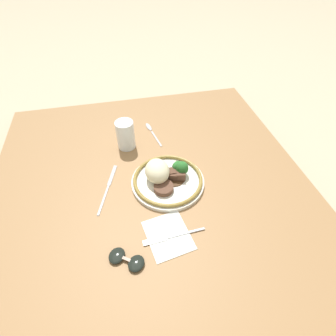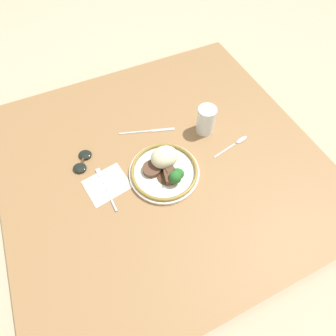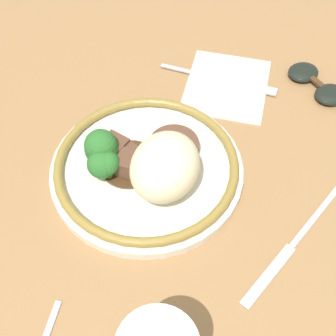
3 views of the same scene
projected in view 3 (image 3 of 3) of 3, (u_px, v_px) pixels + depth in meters
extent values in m
plane|color=tan|center=(182.00, 216.00, 0.61)|extent=(8.00, 8.00, 0.00)
cube|color=olive|center=(182.00, 207.00, 0.60)|extent=(1.11, 1.07, 0.04)
cube|color=silver|center=(227.00, 86.00, 0.70)|extent=(0.16, 0.14, 0.00)
cylinder|color=silver|center=(147.00, 170.00, 0.60)|extent=(0.24, 0.24, 0.01)
torus|color=olive|center=(147.00, 164.00, 0.59)|extent=(0.23, 0.23, 0.01)
ellipsoid|color=beige|center=(164.00, 169.00, 0.54)|extent=(0.10, 0.08, 0.07)
cylinder|color=brown|center=(174.00, 147.00, 0.60)|extent=(0.06, 0.06, 0.02)
cylinder|color=#472D19|center=(130.00, 164.00, 0.59)|extent=(0.08, 0.08, 0.00)
cube|color=brown|center=(121.00, 155.00, 0.59)|extent=(0.03, 0.03, 0.02)
cube|color=brown|center=(114.00, 149.00, 0.59)|extent=(0.03, 0.03, 0.03)
cube|color=brown|center=(128.00, 168.00, 0.57)|extent=(0.03, 0.03, 0.03)
cube|color=brown|center=(130.00, 158.00, 0.58)|extent=(0.03, 0.03, 0.03)
cylinder|color=#568442|center=(103.00, 174.00, 0.58)|extent=(0.01, 0.01, 0.01)
sphere|color=#286628|center=(101.00, 164.00, 0.56)|extent=(0.03, 0.03, 0.03)
cylinder|color=#568442|center=(103.00, 158.00, 0.59)|extent=(0.01, 0.01, 0.02)
sphere|color=#286628|center=(101.00, 145.00, 0.57)|extent=(0.04, 0.04, 0.04)
cylinder|color=#568442|center=(109.00, 173.00, 0.58)|extent=(0.01, 0.01, 0.02)
sphere|color=#286628|center=(107.00, 163.00, 0.56)|extent=(0.03, 0.03, 0.03)
cylinder|color=#568442|center=(103.00, 161.00, 0.59)|extent=(0.01, 0.01, 0.01)
sphere|color=#286628|center=(101.00, 150.00, 0.57)|extent=(0.04, 0.04, 0.04)
cube|color=#ADADB2|center=(195.00, 73.00, 0.71)|extent=(0.01, 0.11, 0.00)
cube|color=#ADADB2|center=(255.00, 87.00, 0.69)|extent=(0.02, 0.07, 0.00)
cube|color=#ADADB2|center=(318.00, 213.00, 0.56)|extent=(0.12, 0.05, 0.00)
cube|color=#ADADB2|center=(268.00, 275.00, 0.51)|extent=(0.09, 0.04, 0.00)
ellipsoid|color=black|center=(303.00, 72.00, 0.71)|extent=(0.06, 0.06, 0.01)
ellipsoid|color=black|center=(331.00, 94.00, 0.68)|extent=(0.06, 0.06, 0.01)
cube|color=#472D19|center=(317.00, 82.00, 0.69)|extent=(0.02, 0.02, 0.00)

